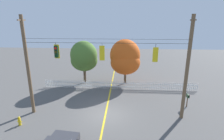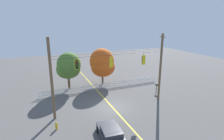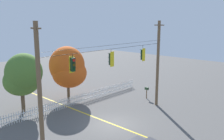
# 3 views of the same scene
# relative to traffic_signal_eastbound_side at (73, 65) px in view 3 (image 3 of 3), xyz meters

# --- Properties ---
(ground) EXTENTS (80.00, 80.00, 0.00)m
(ground) POSITION_rel_traffic_signal_eastbound_side_xyz_m (4.15, -0.01, -5.85)
(ground) COLOR #565451
(lane_centerline_stripe) EXTENTS (0.16, 36.00, 0.01)m
(lane_centerline_stripe) POSITION_rel_traffic_signal_eastbound_side_xyz_m (4.15, -0.01, -5.85)
(lane_centerline_stripe) COLOR gold
(lane_centerline_stripe) RESTS_ON ground
(signal_support_span) EXTENTS (14.05, 1.10, 8.90)m
(signal_support_span) POSITION_rel_traffic_signal_eastbound_side_xyz_m (4.15, -0.01, -1.33)
(signal_support_span) COLOR brown
(signal_support_span) RESTS_ON ground
(traffic_signal_eastbound_side) EXTENTS (0.43, 0.38, 1.38)m
(traffic_signal_eastbound_side) POSITION_rel_traffic_signal_eastbound_side_xyz_m (0.00, 0.00, 0.00)
(traffic_signal_eastbound_side) COLOR black
(traffic_signal_southbound_primary) EXTENTS (0.43, 0.38, 1.44)m
(traffic_signal_southbound_primary) POSITION_rel_traffic_signal_eastbound_side_xyz_m (3.94, -0.02, -0.05)
(traffic_signal_southbound_primary) COLOR black
(traffic_signal_northbound_primary) EXTENTS (0.43, 0.38, 1.50)m
(traffic_signal_northbound_primary) POSITION_rel_traffic_signal_eastbound_side_xyz_m (8.32, -0.02, -0.12)
(traffic_signal_northbound_primary) COLOR black
(white_picket_fence) EXTENTS (19.32, 0.06, 1.06)m
(white_picket_fence) POSITION_rel_traffic_signal_eastbound_side_xyz_m (5.25, 6.36, -5.32)
(white_picket_fence) COLOR white
(white_picket_fence) RESTS_ON ground
(autumn_maple_near_fence) EXTENTS (3.68, 3.42, 5.89)m
(autumn_maple_near_fence) POSITION_rel_traffic_signal_eastbound_side_xyz_m (0.39, 8.25, -2.18)
(autumn_maple_near_fence) COLOR brown
(autumn_maple_near_fence) RESTS_ON ground
(autumn_maple_mid) EXTENTS (4.06, 4.19, 6.09)m
(autumn_maple_mid) POSITION_rel_traffic_signal_eastbound_side_xyz_m (5.96, 8.60, -2.21)
(autumn_maple_mid) COLOR brown
(autumn_maple_mid) RESTS_ON ground
(roadside_mailbox) EXTENTS (0.25, 0.44, 1.34)m
(roadside_mailbox) POSITION_rel_traffic_signal_eastbound_side_xyz_m (12.20, 2.10, -4.76)
(roadside_mailbox) COLOR brown
(roadside_mailbox) RESTS_ON ground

